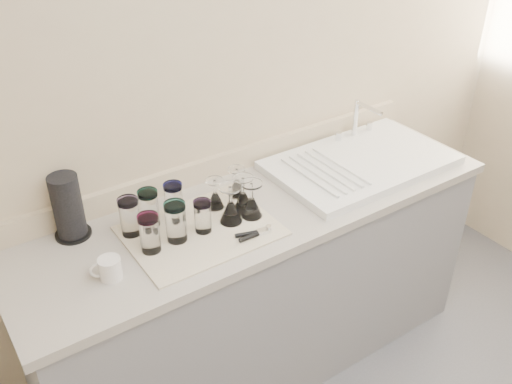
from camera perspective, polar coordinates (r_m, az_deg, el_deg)
counter_unit at (r=2.59m, az=0.38°, el=-9.45°), size 2.06×0.62×0.90m
sink_unit at (r=2.62m, az=10.41°, el=3.00°), size 0.82×0.50×0.22m
dish_towel at (r=2.17m, az=-5.55°, el=-3.87°), size 0.55×0.42×0.01m
tumbler_teal at (r=2.14m, az=-12.53°, el=-2.38°), size 0.08×0.08×0.15m
tumbler_cyan at (r=2.17m, az=-10.65°, el=-1.59°), size 0.08×0.08×0.15m
tumbler_purple at (r=2.21m, az=-8.22°, el=-0.80°), size 0.07×0.07×0.14m
tumbler_magenta at (r=2.05m, az=-10.60°, el=-4.04°), size 0.07×0.07×0.15m
tumbler_blue at (r=2.08m, az=-8.02°, el=-2.94°), size 0.08×0.08×0.16m
tumbler_lavender at (r=2.12m, az=-5.35°, el=-2.41°), size 0.07×0.07×0.13m
goblet_back_left at (r=2.26m, az=-4.09°, el=-0.59°), size 0.07×0.07×0.13m
goblet_back_right at (r=2.34m, az=-1.92°, el=0.60°), size 0.07×0.07×0.12m
goblet_front_left at (r=2.17m, az=-2.54°, el=-1.76°), size 0.09×0.09×0.16m
goblet_front_right at (r=2.20m, az=-0.45°, el=-1.27°), size 0.08×0.08×0.15m
goblet_extra at (r=2.24m, az=-1.28°, el=-0.70°), size 0.08×0.08×0.15m
can_opener at (r=2.12m, az=-0.21°, el=-4.21°), size 0.14×0.06×0.02m
white_mug at (r=1.99m, az=-14.46°, el=-7.43°), size 0.12×0.10×0.08m
paper_towel_roll at (r=2.18m, az=-18.29°, el=-1.48°), size 0.13×0.13×0.25m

